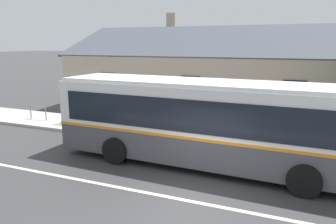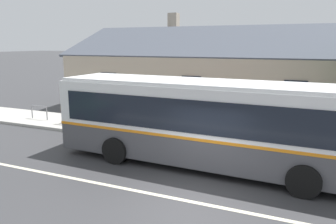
# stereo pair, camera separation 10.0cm
# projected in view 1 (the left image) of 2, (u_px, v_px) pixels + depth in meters

# --- Properties ---
(ground_plane) EXTENTS (300.00, 300.00, 0.00)m
(ground_plane) POSITION_uv_depth(u_px,v_px,m) (191.00, 201.00, 9.27)
(ground_plane) COLOR #38383A
(sidewalk_far) EXTENTS (60.00, 3.00, 0.15)m
(sidewalk_far) POSITION_uv_depth(u_px,v_px,m) (234.00, 142.00, 14.67)
(sidewalk_far) COLOR #ADAAA3
(sidewalk_far) RESTS_ON ground
(lane_divider_stripe) EXTENTS (60.00, 0.16, 0.01)m
(lane_divider_stripe) POSITION_uv_depth(u_px,v_px,m) (191.00, 201.00, 9.27)
(lane_divider_stripe) COLOR beige
(lane_divider_stripe) RESTS_ON ground
(community_building) EXTENTS (23.69, 10.57, 6.59)m
(community_building) POSITION_uv_depth(u_px,v_px,m) (254.00, 81.00, 21.87)
(community_building) COLOR tan
(community_building) RESTS_ON ground
(transit_bus) EXTENTS (11.25, 3.03, 3.09)m
(transit_bus) POSITION_uv_depth(u_px,v_px,m) (206.00, 121.00, 11.72)
(transit_bus) COLOR #47474C
(transit_bus) RESTS_ON ground
(bench_by_building) EXTENTS (1.66, 0.51, 0.94)m
(bench_by_building) POSITION_uv_depth(u_px,v_px,m) (76.00, 117.00, 17.38)
(bench_by_building) COLOR brown
(bench_by_building) RESTS_ON sidewalk_far
(bike_rack) EXTENTS (1.16, 0.06, 0.78)m
(bike_rack) POSITION_uv_depth(u_px,v_px,m) (38.00, 110.00, 18.51)
(bike_rack) COLOR slate
(bike_rack) RESTS_ON sidewalk_far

